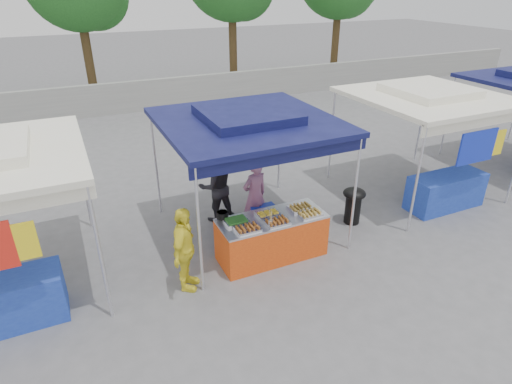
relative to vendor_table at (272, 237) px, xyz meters
name	(u,v)px	position (x,y,z in m)	size (l,w,h in m)	color
ground_plane	(269,253)	(0.00, 0.10, -0.43)	(80.00, 80.00, 0.00)	slate
back_wall	(146,95)	(0.00, 11.10, 0.17)	(40.00, 0.25, 1.20)	gray
main_canopy	(248,121)	(0.00, 1.07, 1.94)	(3.20, 3.20, 2.57)	silver
neighbor_stall_right	(436,134)	(4.50, 0.67, 1.18)	(3.20, 3.20, 2.57)	silver
vendor_table	(272,237)	(0.00, 0.00, 0.00)	(2.00, 0.80, 0.85)	#E34B14
food_tray_fl	(248,229)	(-0.59, -0.23, 0.46)	(0.42, 0.30, 0.07)	white
food_tray_fm	(277,222)	(-0.02, -0.23, 0.46)	(0.42, 0.30, 0.07)	white
food_tray_fr	(310,214)	(0.66, -0.22, 0.46)	(0.42, 0.30, 0.07)	white
food_tray_bl	(236,221)	(-0.66, 0.10, 0.46)	(0.42, 0.30, 0.07)	white
food_tray_bm	(268,214)	(-0.03, 0.10, 0.46)	(0.42, 0.30, 0.07)	white
food_tray_br	(300,208)	(0.62, 0.06, 0.46)	(0.42, 0.30, 0.07)	white
cooking_pot	(222,215)	(-0.83, 0.36, 0.49)	(0.21, 0.21, 0.12)	black
skewer_cup	(271,223)	(-0.15, -0.23, 0.48)	(0.08, 0.08, 0.10)	silver
wok_burner	(353,202)	(2.15, 0.41, 0.06)	(0.48, 0.48, 0.81)	black
crate_left	(241,239)	(-0.39, 0.57, -0.26)	(0.54, 0.38, 0.32)	#1730BE
crate_right	(264,227)	(0.23, 0.79, -0.27)	(0.53, 0.37, 0.32)	#1730BE
crate_stacked	(264,214)	(0.23, 0.79, 0.04)	(0.50, 0.35, 0.30)	#1730BE
vendor_woman	(255,196)	(0.12, 1.02, 0.37)	(0.58, 0.38, 1.59)	#A1668E
helper_man	(216,186)	(-0.44, 1.77, 0.37)	(0.77, 0.60, 1.59)	#232329
customer_person	(185,250)	(-1.72, -0.22, 0.34)	(0.89, 0.37, 1.53)	#FFEE38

